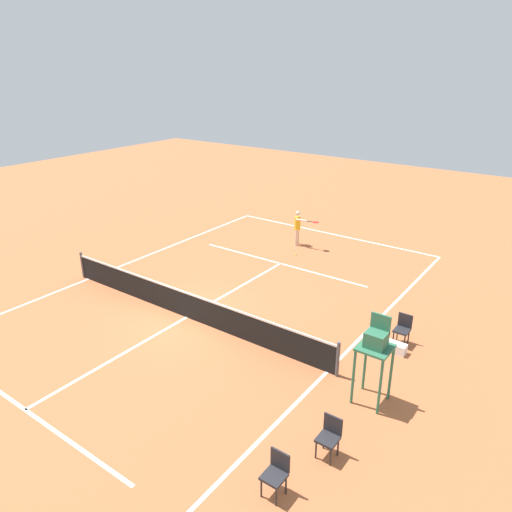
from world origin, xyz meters
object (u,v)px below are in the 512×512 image
(player_serving, at_px, (298,225))
(courtside_chair_near, at_px, (276,472))
(umpire_chair, at_px, (376,346))
(courtside_chair_far, at_px, (329,435))
(courtside_chair_mid, at_px, (403,328))
(tennis_ball, at_px, (296,254))
(equipment_bag, at_px, (393,347))

(player_serving, height_order, courtside_chair_near, player_serving)
(umpire_chair, distance_m, courtside_chair_far, 2.51)
(player_serving, bearing_deg, courtside_chair_mid, 43.24)
(tennis_ball, height_order, equipment_bag, equipment_bag)
(player_serving, xyz_separation_m, courtside_chair_near, (-7.04, 12.47, -0.45))
(umpire_chair, distance_m, courtside_chair_mid, 3.31)
(umpire_chair, bearing_deg, courtside_chair_far, 90.11)
(player_serving, height_order, courtside_chair_far, player_serving)
(tennis_ball, bearing_deg, courtside_chair_near, 119.64)
(player_serving, distance_m, equipment_bag, 9.39)
(player_serving, relative_size, equipment_bag, 2.18)
(courtside_chair_mid, relative_size, courtside_chair_far, 1.00)
(tennis_ball, xyz_separation_m, umpire_chair, (-6.79, 7.49, 1.57))
(equipment_bag, bearing_deg, courtside_chair_far, 94.34)
(courtside_chair_far, bearing_deg, tennis_ball, -55.14)
(courtside_chair_near, xyz_separation_m, courtside_chair_far, (-0.38, -1.52, 0.00))
(courtside_chair_mid, bearing_deg, courtside_chair_near, 89.61)
(player_serving, distance_m, tennis_ball, 1.64)
(umpire_chair, height_order, courtside_chair_mid, umpire_chair)
(courtside_chair_far, height_order, equipment_bag, courtside_chair_far)
(player_serving, bearing_deg, equipment_bag, 40.27)
(courtside_chair_near, bearing_deg, courtside_chair_far, -103.93)
(tennis_ball, bearing_deg, equipment_bag, 142.33)
(courtside_chair_mid, distance_m, equipment_bag, 0.71)
(courtside_chair_mid, bearing_deg, tennis_ball, -34.08)
(tennis_ball, relative_size, courtside_chair_mid, 0.07)
(umpire_chair, bearing_deg, player_serving, -49.50)
(courtside_chair_near, bearing_deg, player_serving, -60.56)
(umpire_chair, distance_m, equipment_bag, 2.94)
(courtside_chair_mid, bearing_deg, player_serving, -38.13)
(player_serving, distance_m, courtside_chair_near, 14.32)
(courtside_chair_mid, relative_size, equipment_bag, 1.25)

